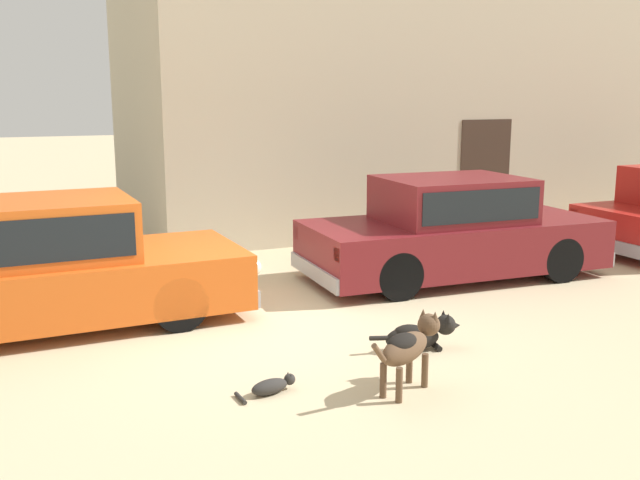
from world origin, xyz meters
TOP-DOWN VIEW (x-y plane):
  - ground_plane at (0.00, 0.00)m, footprint 80.00×80.00m
  - parked_sedan_nearest at (-2.24, 1.02)m, footprint 4.60×1.90m
  - parked_sedan_second at (3.21, 1.10)m, footprint 4.40×1.92m
  - apartment_block at (8.33, 6.72)m, footprint 17.18×5.67m
  - stray_dog_spotted at (1.22, -1.32)m, footprint 0.98×0.31m
  - stray_dog_tan at (0.61, -2.16)m, footprint 0.97×0.57m
  - stray_cat at (-0.53, -1.76)m, footprint 0.56×0.26m

SIDE VIEW (x-z plane):
  - ground_plane at x=0.00m, z-range 0.00..0.00m
  - stray_cat at x=-0.53m, z-range -0.01..0.14m
  - stray_dog_spotted at x=1.22m, z-range -0.02..0.36m
  - stray_dog_tan at x=0.61m, z-range 0.09..0.75m
  - parked_sedan_second at x=3.21m, z-range -0.01..1.42m
  - parked_sedan_nearest at x=-2.24m, z-range -0.01..1.43m
  - apartment_block at x=8.33m, z-range 0.00..7.38m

